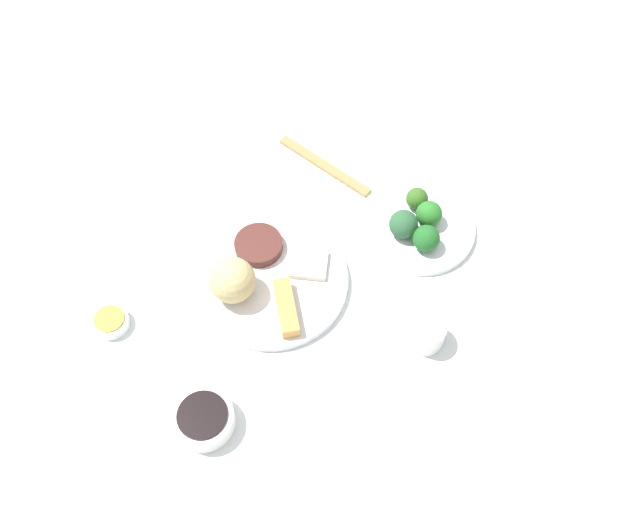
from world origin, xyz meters
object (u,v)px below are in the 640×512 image
at_px(broccoli_plate, 419,227).
at_px(soy_sauce_bowl, 204,420).
at_px(chopsticks_pair, 324,166).
at_px(teacup, 426,333).
at_px(main_plate, 273,281).
at_px(sauce_ramekin_hot_mustard, 111,322).

xyz_separation_m(broccoli_plate, soy_sauce_bowl, (0.35, -0.39, 0.01)).
height_order(broccoli_plate, chopsticks_pair, broccoli_plate).
bearing_deg(broccoli_plate, chopsticks_pair, -134.89).
bearing_deg(chopsticks_pair, teacup, 19.71).
distance_m(main_plate, broccoli_plate, 0.30).
xyz_separation_m(broccoli_plate, sauce_ramekin_hot_mustard, (0.16, -0.56, 0.00)).
relative_size(main_plate, sauce_ramekin_hot_mustard, 4.34).
bearing_deg(chopsticks_pair, main_plate, -23.04).
distance_m(main_plate, soy_sauce_bowl, 0.28).
relative_size(main_plate, teacup, 4.26).
bearing_deg(main_plate, sauce_ramekin_hot_mustard, -77.30).
bearing_deg(broccoli_plate, teacup, -6.44).
relative_size(sauce_ramekin_hot_mustard, teacup, 0.98).
height_order(broccoli_plate, sauce_ramekin_hot_mustard, sauce_ramekin_hot_mustard).
relative_size(main_plate, broccoli_plate, 1.30).
height_order(main_plate, soy_sauce_bowl, soy_sauce_bowl).
bearing_deg(chopsticks_pair, soy_sauce_bowl, -23.86).
distance_m(soy_sauce_bowl, chopsticks_pair, 0.56).
bearing_deg(main_plate, soy_sauce_bowl, -24.73).
bearing_deg(main_plate, teacup, 62.80).
xyz_separation_m(main_plate, sauce_ramekin_hot_mustard, (0.06, -0.28, 0.00)).
bearing_deg(broccoli_plate, main_plate, -70.73).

